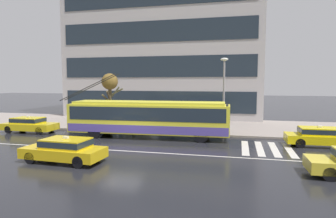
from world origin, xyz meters
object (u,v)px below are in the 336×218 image
(trolleybus, at_px, (149,118))
(street_tree_bare, at_px, (110,84))
(taxi_queued_behind_bus, at_px, (29,124))
(pedestrian_approaching_curb, at_px, (132,110))
(taxi_oncoming_near, at_px, (65,149))
(bus_shelter, at_px, (139,107))
(pedestrian_at_shelter, at_px, (173,111))
(taxi_ahead_of_bus, at_px, (322,136))
(street_lamp, at_px, (224,88))

(trolleybus, bearing_deg, street_tree_bare, 141.54)
(taxi_queued_behind_bus, relative_size, pedestrian_approaching_curb, 2.16)
(taxi_oncoming_near, bearing_deg, bus_shelter, 89.37)
(bus_shelter, distance_m, pedestrian_at_shelter, 3.26)
(taxi_oncoming_near, relative_size, taxi_queued_behind_bus, 0.99)
(taxi_ahead_of_bus, relative_size, pedestrian_at_shelter, 2.40)
(taxi_oncoming_near, bearing_deg, taxi_queued_behind_bus, 137.58)
(taxi_ahead_of_bus, bearing_deg, bus_shelter, 163.54)
(trolleybus, relative_size, bus_shelter, 3.64)
(taxi_oncoming_near, xyz_separation_m, taxi_ahead_of_bus, (14.35, 7.36, 0.00))
(taxi_ahead_of_bus, xyz_separation_m, pedestrian_at_shelter, (-10.97, 4.15, 1.02))
(trolleybus, relative_size, pedestrian_approaching_curb, 6.48)
(trolleybus, xyz_separation_m, bus_shelter, (-2.14, 3.82, 0.42))
(taxi_oncoming_near, bearing_deg, pedestrian_approaching_curb, 90.42)
(bus_shelter, xyz_separation_m, street_tree_bare, (-2.87, 0.16, 2.08))
(taxi_ahead_of_bus, bearing_deg, trolleybus, 178.18)
(street_tree_bare, bearing_deg, bus_shelter, -3.27)
(trolleybus, relative_size, taxi_ahead_of_bus, 2.89)
(taxi_oncoming_near, bearing_deg, pedestrian_at_shelter, 73.65)
(taxi_ahead_of_bus, height_order, bus_shelter, bus_shelter)
(bus_shelter, height_order, street_tree_bare, street_tree_bare)
(trolleybus, xyz_separation_m, pedestrian_at_shelter, (1.11, 3.76, 0.19))
(taxi_ahead_of_bus, distance_m, taxi_queued_behind_bus, 22.62)
(taxi_queued_behind_bus, bearing_deg, bus_shelter, 25.46)
(taxi_queued_behind_bus, bearing_deg, street_lamp, 9.54)
(pedestrian_approaching_curb, bearing_deg, taxi_queued_behind_bus, -160.28)
(trolleybus, distance_m, taxi_ahead_of_bus, 12.12)
(trolleybus, distance_m, bus_shelter, 4.40)
(trolleybus, relative_size, pedestrian_at_shelter, 6.94)
(taxi_oncoming_near, bearing_deg, street_lamp, 52.78)
(taxi_oncoming_near, xyz_separation_m, street_tree_bare, (-2.75, 11.73, 3.33))
(bus_shelter, xyz_separation_m, pedestrian_at_shelter, (3.25, -0.05, -0.23))
(taxi_oncoming_near, xyz_separation_m, pedestrian_at_shelter, (3.38, 11.51, 1.02))
(taxi_oncoming_near, height_order, street_tree_bare, street_tree_bare)
(pedestrian_at_shelter, bearing_deg, pedestrian_approaching_curb, -163.71)
(pedestrian_approaching_curb, height_order, street_tree_bare, street_tree_bare)
(pedestrian_approaching_curb, bearing_deg, pedestrian_at_shelter, 16.29)
(trolleybus, xyz_separation_m, taxi_queued_behind_bus, (-10.54, -0.18, -0.83))
(taxi_oncoming_near, height_order, street_lamp, street_lamp)
(taxi_oncoming_near, xyz_separation_m, street_lamp, (7.80, 10.26, 3.05))
(taxi_oncoming_near, xyz_separation_m, bus_shelter, (0.13, 11.56, 1.25))
(taxi_queued_behind_bus, bearing_deg, trolleybus, 1.00)
(pedestrian_at_shelter, bearing_deg, taxi_queued_behind_bus, -161.28)
(trolleybus, xyz_separation_m, street_lamp, (5.53, 2.52, 2.22))
(pedestrian_approaching_curb, relative_size, street_lamp, 0.34)
(taxi_queued_behind_bus, bearing_deg, taxi_ahead_of_bus, -0.51)
(taxi_queued_behind_bus, relative_size, street_tree_bare, 0.91)
(bus_shelter, bearing_deg, street_lamp, -9.62)
(taxi_ahead_of_bus, distance_m, bus_shelter, 14.88)
(taxi_oncoming_near, height_order, taxi_queued_behind_bus, same)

